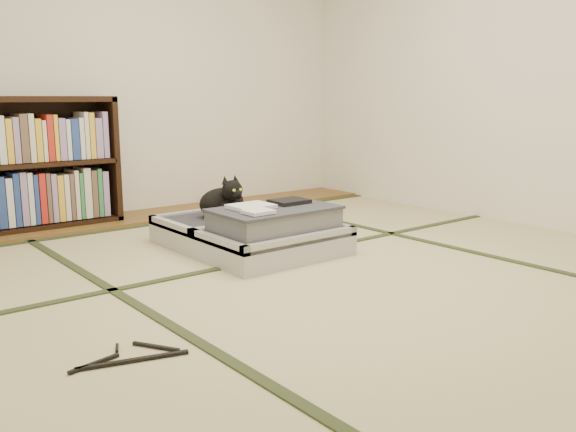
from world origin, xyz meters
TOP-DOWN VIEW (x-y plane):
  - floor at (0.00, 0.00)m, footprint 4.50×4.50m
  - wood_strip at (0.00, 2.00)m, footprint 4.00×0.50m
  - red_item at (0.63, 2.03)m, footprint 0.17×0.12m
  - tatami_borders at (0.00, 0.49)m, footprint 4.00×4.50m
  - bookcase at (-0.98, 2.07)m, footprint 1.41×0.32m
  - suitcase at (0.01, 0.64)m, footprint 0.81×1.08m
  - cat at (-0.01, 0.93)m, footprint 0.36×0.36m
  - cable_coil at (0.17, 0.96)m, footprint 0.11×0.11m
  - hanger at (-1.27, -0.39)m, footprint 0.41×0.24m

SIDE VIEW (x-z plane):
  - floor at x=0.00m, z-range 0.00..0.00m
  - tatami_borders at x=0.00m, z-range 0.00..0.01m
  - hanger at x=-1.27m, z-range 0.00..0.01m
  - wood_strip at x=0.00m, z-range 0.00..0.02m
  - red_item at x=0.63m, z-range 0.02..0.09m
  - suitcase at x=0.01m, z-range -0.05..0.27m
  - cable_coil at x=0.17m, z-range 0.15..0.18m
  - cat at x=-0.01m, z-range 0.12..0.41m
  - bookcase at x=-0.98m, z-range -0.01..0.91m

